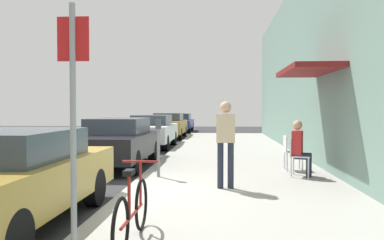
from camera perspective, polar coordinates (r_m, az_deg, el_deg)
ground_plane at (r=7.72m, az=-10.13°, el=-10.94°), size 60.00×60.00×0.00m
sidewalk_slab at (r=9.45m, az=6.48°, el=-8.23°), size 4.50×32.00×0.12m
building_facade at (r=9.82m, az=20.87°, el=9.89°), size 1.40×32.00×6.21m
parked_car_0 at (r=6.15m, az=-24.97°, el=-7.47°), size 1.80×4.40×1.37m
parked_car_1 at (r=11.61m, az=-10.70°, el=-3.06°), size 1.80×4.40×1.40m
parked_car_2 at (r=17.15m, az=-5.84°, el=-1.52°), size 1.80×4.40×1.40m
parked_car_3 at (r=22.63m, az=-3.41°, el=-0.73°), size 1.80×4.40×1.43m
parked_car_4 at (r=28.89m, az=-1.77°, el=-0.31°), size 1.80×4.40×1.34m
parking_meter at (r=9.05m, az=-4.88°, el=-3.38°), size 0.12×0.10×1.32m
street_sign at (r=4.10m, az=-16.79°, el=1.05°), size 0.32×0.06×2.60m
bicycle_0 at (r=4.71m, az=-8.62°, el=-13.10°), size 0.46×1.71×0.90m
cafe_chair_0 at (r=9.45m, az=14.96°, el=-4.82°), size 0.55×0.55×0.87m
seated_patron_0 at (r=9.43m, az=15.33°, el=-3.66°), size 0.51×0.46×1.29m
cafe_chair_1 at (r=10.33m, az=14.00°, el=-4.26°), size 0.44×0.44×0.87m
pedestrian_standing at (r=7.72m, az=4.88°, el=-2.51°), size 0.36×0.22×1.70m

